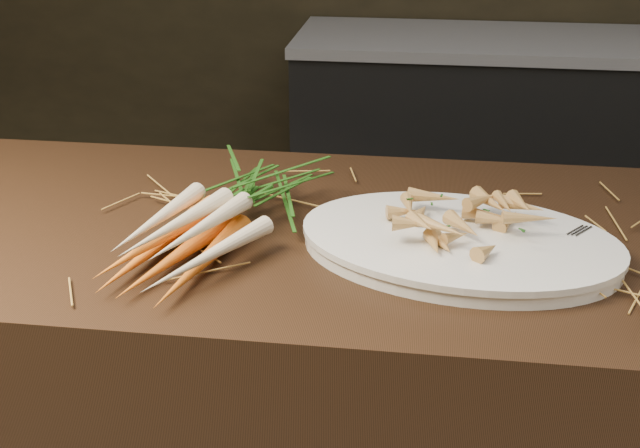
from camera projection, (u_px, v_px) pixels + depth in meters
The scene contains 6 objects.
back_counter at pixel (529, 145), 3.14m from camera, with size 1.82×0.62×0.84m.
straw_bedding at pixel (490, 231), 1.28m from camera, with size 1.40×0.60×0.02m, color olive, non-canonical shape.
root_veg_bunch at pixel (227, 204), 1.28m from camera, with size 0.28×0.53×0.09m.
serving_platter at pixel (459, 246), 1.22m from camera, with size 0.48×0.32×0.03m, color white, non-canonical shape.
roasted_veg_heap at pixel (461, 222), 1.20m from camera, with size 0.24×0.17×0.05m, color #A57035, non-canonical shape.
serving_fork at pixel (577, 259), 1.15m from camera, with size 0.02×0.18×0.00m, color silver.
Camera 1 is at (-0.11, -0.88, 1.45)m, focal length 45.00 mm.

